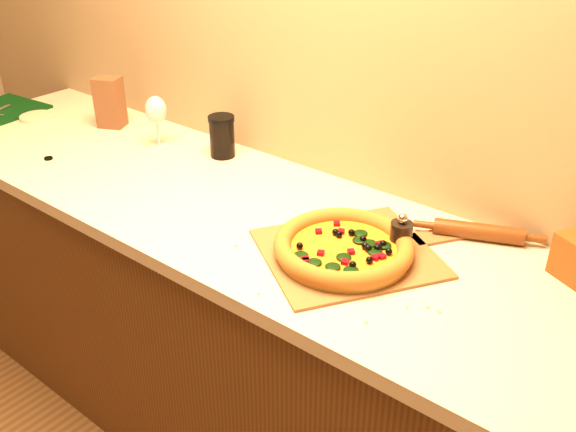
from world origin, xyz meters
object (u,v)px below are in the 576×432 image
object	(u,v)px
pizza_peel	(354,252)
pepper_grinder	(401,236)
wine_glass	(156,111)
side_plate	(37,117)
rolling_pin	(478,232)
dark_jar	(222,136)
pizza	(344,247)

from	to	relation	value
pizza_peel	pepper_grinder	xyz separation A→B (m)	(0.08, 0.08, 0.04)
pepper_grinder	wine_glass	distance (m)	0.99
side_plate	pizza_peel	bearing A→B (deg)	-1.68
pepper_grinder	rolling_pin	world-z (taller)	pepper_grinder
pepper_grinder	wine_glass	xyz separation A→B (m)	(-0.98, 0.07, 0.08)
pepper_grinder	dark_jar	distance (m)	0.77
pepper_grinder	dark_jar	xyz separation A→B (m)	(-0.76, 0.15, 0.03)
pizza_peel	dark_jar	bearing A→B (deg)	-166.44
rolling_pin	pizza	bearing A→B (deg)	-126.80
wine_glass	side_plate	bearing A→B (deg)	-169.18
rolling_pin	side_plate	world-z (taller)	rolling_pin
pizza	pepper_grinder	world-z (taller)	pepper_grinder
pepper_grinder	rolling_pin	size ratio (longest dim) A/B	0.34
rolling_pin	dark_jar	bearing A→B (deg)	-178.27
pizza	side_plate	distance (m)	1.46
pizza_peel	wine_glass	world-z (taller)	wine_glass
pepper_grinder	dark_jar	bearing A→B (deg)	168.96
pepper_grinder	wine_glass	size ratio (longest dim) A/B	0.59
pizza_peel	dark_jar	distance (m)	0.72
pepper_grinder	side_plate	xyz separation A→B (m)	(-1.55, -0.04, -0.04)
pizza	rolling_pin	xyz separation A→B (m)	(0.22, 0.29, -0.01)
wine_glass	side_plate	size ratio (longest dim) A/B	1.38
pizza	rolling_pin	world-z (taller)	pizza
pizza_peel	rolling_pin	xyz separation A→B (m)	(0.21, 0.26, 0.02)
pizza	wine_glass	bearing A→B (deg)	168.21
pizza_peel	pizza	world-z (taller)	pizza
rolling_pin	dark_jar	distance (m)	0.89
rolling_pin	side_plate	xyz separation A→B (m)	(-1.68, -0.22, -0.02)
pizza_peel	pizza	size ratio (longest dim) A/B	1.68
pizza_peel	side_plate	bearing A→B (deg)	-149.21
pepper_grinder	side_plate	bearing A→B (deg)	-178.50
pizza	dark_jar	size ratio (longest dim) A/B	2.49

